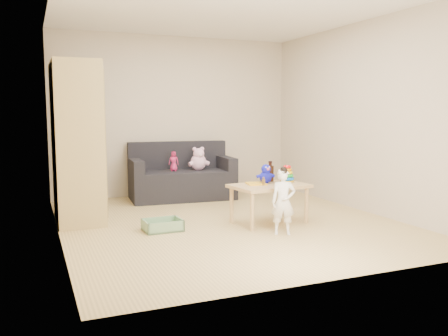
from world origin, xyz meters
name	(u,v)px	position (x,y,z in m)	size (l,w,h in m)	color
room	(228,118)	(0.00, 0.00, 1.30)	(4.50, 4.50, 4.50)	#DBBB76
wardrobe	(76,143)	(-1.72, 0.82, 0.99)	(0.55, 1.10, 1.98)	#D5B875
sofa	(182,185)	(-0.05, 1.74, 0.23)	(1.60, 0.80, 0.45)	black
play_table	(269,204)	(0.45, -0.25, 0.24)	(0.92, 0.58, 0.48)	tan
storage_bin	(163,225)	(-0.87, -0.11, 0.07)	(0.43, 0.33, 0.13)	#7BA779
toddler	(283,203)	(0.34, -0.79, 0.36)	(0.27, 0.18, 0.72)	white
pink_bear	(198,160)	(0.21, 1.71, 0.61)	(0.27, 0.23, 0.31)	#FFBBE6
doll	(174,161)	(-0.19, 1.73, 0.60)	(0.15, 0.10, 0.30)	#CA2561
ring_stacker	(287,175)	(0.76, -0.14, 0.57)	(0.19, 0.19, 0.21)	#E2A60B
brown_bottle	(270,173)	(0.58, -0.02, 0.59)	(0.09, 0.09, 0.26)	black
blue_plush	(266,173)	(0.46, -0.13, 0.60)	(0.20, 0.16, 0.24)	#1719D0
wooden_figure	(263,181)	(0.34, -0.30, 0.54)	(0.04, 0.03, 0.11)	brown
yellow_book	(256,184)	(0.30, -0.18, 0.49)	(0.22, 0.22, 0.02)	yellow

